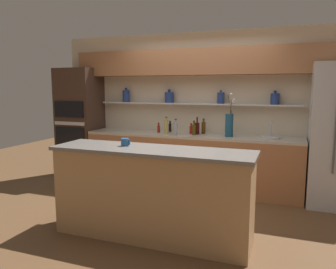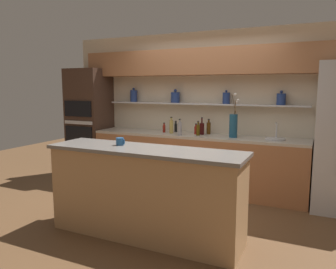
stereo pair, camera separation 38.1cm
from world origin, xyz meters
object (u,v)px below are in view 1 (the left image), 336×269
object	(u,v)px
flower_vase	(229,124)
bottle_sauce_2	(159,128)
coffee_mug	(125,142)
bottle_sauce_5	(170,127)
bottle_oil_1	(194,129)
bottle_spirit_7	(166,126)
bottle_spirit_0	(203,127)
bottle_sauce_6	(191,130)
bottle_wine_3	(197,128)
sink_fixture	(270,137)
bottle_spirit_4	(176,128)
oven_tower	(80,124)

from	to	relation	value
flower_vase	bottle_sauce_2	world-z (taller)	flower_vase
bottle_sauce_2	coffee_mug	world-z (taller)	coffee_mug
bottle_sauce_2	bottle_sauce_5	bearing A→B (deg)	44.80
bottle_oil_1	bottle_spirit_7	xyz separation A→B (m)	(-0.49, 0.05, 0.02)
bottle_spirit_0	bottle_oil_1	xyz separation A→B (m)	(-0.10, -0.24, -0.01)
bottle_sauce_2	bottle_spirit_0	bearing A→B (deg)	10.64
bottle_sauce_6	bottle_spirit_7	bearing A→B (deg)	-167.43
bottle_wine_3	bottle_sauce_6	bearing A→B (deg)	173.06
sink_fixture	bottle_sauce_2	xyz separation A→B (m)	(-1.82, 0.00, 0.05)
flower_vase	bottle_sauce_5	bearing A→B (deg)	168.48
bottle_oil_1	bottle_spirit_4	world-z (taller)	bottle_spirit_4
oven_tower	bottle_sauce_5	xyz separation A→B (m)	(1.72, 0.17, -0.01)
bottle_spirit_0	bottle_spirit_7	size ratio (longest dim) A/B	0.91
flower_vase	bottle_sauce_2	size ratio (longest dim) A/B	4.09
bottle_sauce_5	bottle_spirit_7	distance (m)	0.20
sink_fixture	coffee_mug	world-z (taller)	sink_fixture
flower_vase	bottle_sauce_5	world-z (taller)	flower_vase
bottle_spirit_4	bottle_sauce_6	xyz separation A→B (m)	(0.19, 0.24, -0.04)
bottle_sauce_2	coffee_mug	size ratio (longest dim) A/B	1.53
flower_vase	bottle_wine_3	bearing A→B (deg)	169.97
oven_tower	bottle_spirit_4	size ratio (longest dim) A/B	7.72
bottle_sauce_2	bottle_wine_3	size ratio (longest dim) A/B	0.59
bottle_spirit_0	bottle_spirit_4	distance (m)	0.50
bottle_oil_1	bottle_wine_3	bearing A→B (deg)	82.73
coffee_mug	oven_tower	bearing A→B (deg)	136.08
bottle_sauce_5	bottle_wine_3	bearing A→B (deg)	-13.07
bottle_spirit_0	bottle_sauce_6	bearing A→B (deg)	-152.37
flower_vase	bottle_spirit_7	bearing A→B (deg)	179.00
bottle_sauce_5	bottle_spirit_7	world-z (taller)	bottle_spirit_7
sink_fixture	bottle_sauce_6	distance (m)	1.26
bottle_sauce_6	oven_tower	bearing A→B (deg)	-178.43
oven_tower	bottle_sauce_6	xyz separation A→B (m)	(2.13, 0.06, -0.02)
oven_tower	sink_fixture	xyz separation A→B (m)	(3.39, 0.01, -0.07)
bottle_oil_1	bottle_spirit_7	size ratio (longest dim) A/B	0.85
bottle_oil_1	bottle_sauce_6	bearing A→B (deg)	122.18
bottle_sauce_5	bottle_sauce_6	distance (m)	0.42
bottle_oil_1	coffee_mug	world-z (taller)	bottle_oil_1
flower_vase	bottle_sauce_6	bearing A→B (deg)	170.47
sink_fixture	bottle_spirit_7	size ratio (longest dim) A/B	1.04
coffee_mug	flower_vase	bearing A→B (deg)	63.67
flower_vase	bottle_wine_3	xyz separation A→B (m)	(-0.54, 0.10, -0.09)
bottle_sauce_6	flower_vase	bearing A→B (deg)	-9.53
bottle_wine_3	bottle_sauce_2	bearing A→B (deg)	-177.36
bottle_sauce_5	bottle_sauce_2	bearing A→B (deg)	-135.20
sink_fixture	bottle_spirit_7	distance (m)	1.67
bottle_spirit_0	coffee_mug	xyz separation A→B (m)	(-0.42, -1.98, 0.04)
bottle_wine_3	flower_vase	bearing A→B (deg)	-10.03
bottle_spirit_0	bottle_oil_1	bearing A→B (deg)	-112.11
oven_tower	bottle_spirit_4	bearing A→B (deg)	-5.21
bottle_spirit_0	bottle_sauce_2	bearing A→B (deg)	-169.36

